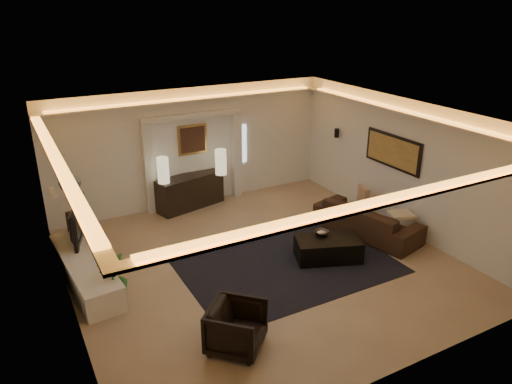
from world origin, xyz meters
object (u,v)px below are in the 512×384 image
console (190,192)px  armchair (236,328)px  sofa (367,220)px  coffee_table (328,250)px

console → armchair: (-1.32, -5.25, -0.04)m
armchair → sofa: bearing=-19.6°
sofa → armchair: (-4.18, -2.00, 0.02)m
coffee_table → console: bearing=132.4°
sofa → armchair: 4.63m
console → armchair: 5.41m
sofa → console: bearing=27.4°
coffee_table → armchair: size_ratio=1.59×
coffee_table → armchair: 3.16m
sofa → coffee_table: (-1.41, -0.49, -0.14)m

